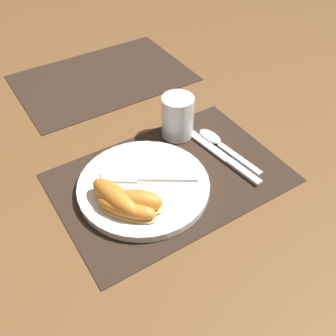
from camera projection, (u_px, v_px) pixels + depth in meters
name	position (u px, v px, depth m)	size (l,w,h in m)	color
ground_plane	(171.00, 178.00, 0.83)	(3.00, 3.00, 0.00)	brown
placemat	(171.00, 177.00, 0.83)	(0.47, 0.32, 0.00)	#38281E
placemat_far	(103.00, 78.00, 1.12)	(0.47, 0.32, 0.00)	#38281E
plate	(144.00, 187.00, 0.80)	(0.27, 0.27, 0.02)	white
juice_glass	(178.00, 119.00, 0.90)	(0.07, 0.07, 0.10)	silver
knife	(223.00, 157.00, 0.87)	(0.04, 0.23, 0.01)	silver
spoon	(217.00, 142.00, 0.90)	(0.04, 0.19, 0.01)	silver
fork	(142.00, 178.00, 0.80)	(0.18, 0.12, 0.00)	silver
citrus_wedge_0	(115.00, 198.00, 0.74)	(0.08, 0.13, 0.04)	#F4DB84
citrus_wedge_1	(127.00, 208.00, 0.73)	(0.11, 0.12, 0.03)	#F4DB84
citrus_wedge_2	(139.00, 202.00, 0.73)	(0.10, 0.09, 0.04)	#F4DB84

